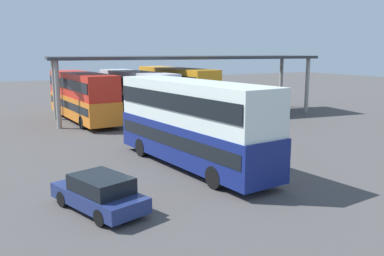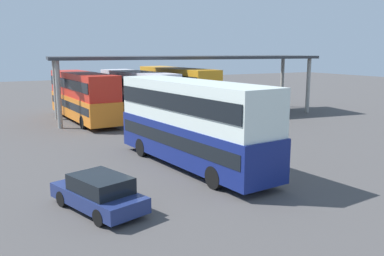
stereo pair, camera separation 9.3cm
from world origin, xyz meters
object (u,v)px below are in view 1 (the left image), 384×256
object	(u,v)px
double_decker_mid_row	(137,94)
double_decker_far_right	(176,90)
double_decker_near_canopy	(82,95)
parked_hatchback	(99,193)
double_decker_main	(192,121)

from	to	relation	value
double_decker_mid_row	double_decker_far_right	distance (m)	4.14
double_decker_near_canopy	double_decker_mid_row	size ratio (longest dim) A/B	1.06
parked_hatchback	double_decker_near_canopy	world-z (taller)	double_decker_near_canopy
double_decker_main	double_decker_mid_row	xyz separation A→B (m)	(2.55, 14.76, -0.13)
parked_hatchback	double_decker_far_right	size ratio (longest dim) A/B	0.39
double_decker_near_canopy	double_decker_far_right	size ratio (longest dim) A/B	1.04
parked_hatchback	double_decker_near_canopy	bearing A→B (deg)	-29.34
double_decker_near_canopy	double_decker_far_right	distance (m)	8.28
double_decker_near_canopy	parked_hatchback	bearing A→B (deg)	164.79
parked_hatchback	double_decker_far_right	xyz separation A→B (m)	(12.35, 19.10, 1.67)
double_decker_main	double_decker_mid_row	bearing A→B (deg)	-16.32
double_decker_main	double_decker_far_right	bearing A→B (deg)	-29.59
double_decker_main	double_decker_near_canopy	distance (m)	16.55
parked_hatchback	double_decker_mid_row	bearing A→B (deg)	-42.03
double_decker_far_right	double_decker_mid_row	bearing A→B (deg)	97.30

